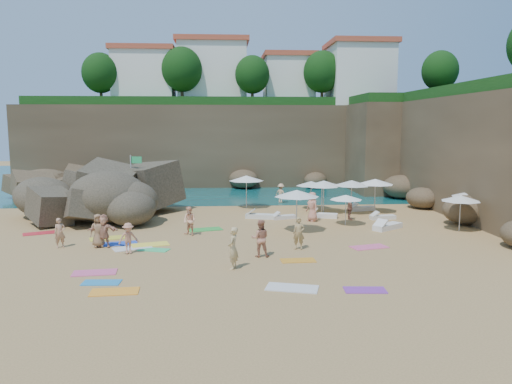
{
  "coord_description": "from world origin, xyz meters",
  "views": [
    {
      "loc": [
        -0.07,
        -27.3,
        6.08
      ],
      "look_at": [
        2.0,
        3.0,
        2.0
      ],
      "focal_mm": 35.0,
      "sensor_mm": 36.0,
      "label": 1
    }
  ],
  "objects": [
    {
      "name": "parasol_8",
      "position": [
        10.54,
        6.41,
        2.18
      ],
      "size": [
        2.52,
        2.52,
        2.38
      ],
      "color": "silver",
      "rests_on": "ground"
    },
    {
      "name": "parasol_3",
      "position": [
        8.79,
        6.12,
        2.14
      ],
      "size": [
        2.47,
        2.47,
        2.33
      ],
      "color": "silver",
      "rests_on": "ground"
    },
    {
      "name": "towel_0",
      "position": [
        -4.79,
        -8.21,
        0.01
      ],
      "size": [
        1.5,
        0.8,
        0.03
      ],
      "primitive_type": "cube",
      "rotation": [
        0.0,
        0.0,
        -0.05
      ],
      "color": "#2484C4",
      "rests_on": "ground"
    },
    {
      "name": "person_stand_5",
      "position": [
        -7.68,
        11.91,
        0.8
      ],
      "size": [
        1.52,
        0.63,
        1.59
      ],
      "primitive_type": "imported",
      "rotation": [
        0.0,
        0.0,
        -0.14
      ],
      "color": "tan",
      "rests_on": "ground"
    },
    {
      "name": "towel_5",
      "position": [
        -4.58,
        -2.71,
        0.02
      ],
      "size": [
        2.08,
        1.61,
        0.03
      ],
      "primitive_type": "cube",
      "rotation": [
        0.0,
        0.0,
        0.42
      ],
      "color": "silver",
      "rests_on": "ground"
    },
    {
      "name": "marina_masts",
      "position": [
        -16.5,
        30.0,
        3.0
      ],
      "size": [
        3.1,
        0.1,
        6.0
      ],
      "color": "white",
      "rests_on": "ground"
    },
    {
      "name": "person_stand_4",
      "position": [
        5.64,
        3.66,
        0.94
      ],
      "size": [
        0.88,
        1.05,
        1.88
      ],
      "primitive_type": "imported",
      "rotation": [
        0.0,
        0.0,
        -1.06
      ],
      "color": "tan",
      "rests_on": "ground"
    },
    {
      "name": "towel_7",
      "position": [
        -10.44,
        1.09,
        0.02
      ],
      "size": [
        1.9,
        1.44,
        0.03
      ],
      "primitive_type": "cube",
      "rotation": [
        0.0,
        0.0,
        0.4
      ],
      "color": "red",
      "rests_on": "ground"
    },
    {
      "name": "parasol_0",
      "position": [
        1.7,
        9.02,
        2.21
      ],
      "size": [
        2.55,
        2.55,
        2.41
      ],
      "color": "silver",
      "rests_on": "ground"
    },
    {
      "name": "parasol_4",
      "position": [
        15.26,
        2.46,
        1.82
      ],
      "size": [
        2.1,
        2.1,
        1.98
      ],
      "color": "silver",
      "rests_on": "ground"
    },
    {
      "name": "towel_11",
      "position": [
        -1.1,
        1.47,
        0.02
      ],
      "size": [
        2.14,
        1.47,
        0.03
      ],
      "primitive_type": "cube",
      "rotation": [
        0.0,
        0.0,
        0.27
      ],
      "color": "green",
      "rests_on": "ground"
    },
    {
      "name": "towel_2",
      "position": [
        -4.05,
        -9.35,
        0.02
      ],
      "size": [
        1.8,
        0.98,
        0.03
      ],
      "primitive_type": "cube",
      "rotation": [
        0.0,
        0.0,
        0.06
      ],
      "color": "orange",
      "rests_on": "ground"
    },
    {
      "name": "parasol_7",
      "position": [
        7.44,
        2.25,
        1.72
      ],
      "size": [
        1.98,
        1.98,
        1.88
      ],
      "color": "silver",
      "rests_on": "ground"
    },
    {
      "name": "towel_10",
      "position": [
        3.32,
        -5.57,
        0.01
      ],
      "size": [
        1.59,
        0.85,
        0.03
      ],
      "primitive_type": "cube",
      "rotation": [
        0.0,
        0.0,
        0.05
      ],
      "color": "orange",
      "rests_on": "ground"
    },
    {
      "name": "towel_9",
      "position": [
        7.26,
        -3.35,
        0.02
      ],
      "size": [
        2.0,
        1.36,
        0.03
      ],
      "primitive_type": "cube",
      "rotation": [
        0.0,
        0.0,
        0.26
      ],
      "color": "#E35889",
      "rests_on": "ground"
    },
    {
      "name": "parasol_1",
      "position": [
        6.99,
        6.72,
        2.07
      ],
      "size": [
        2.38,
        2.38,
        2.25
      ],
      "color": "silver",
      "rests_on": "ground"
    },
    {
      "name": "parasol_5",
      "position": [
        6.77,
        6.25,
        2.09
      ],
      "size": [
        2.4,
        2.4,
        2.27
      ],
      "color": "silver",
      "rests_on": "ground"
    },
    {
      "name": "person_stand_2",
      "position": [
        4.53,
        11.27,
        0.77
      ],
      "size": [
        1.02,
        0.94,
        1.53
      ],
      "primitive_type": "imported",
      "rotation": [
        0.0,
        0.0,
        2.45
      ],
      "color": "tan",
      "rests_on": "ground"
    },
    {
      "name": "towel_1",
      "position": [
        -5.39,
        -6.87,
        0.02
      ],
      "size": [
        1.85,
        1.06,
        0.03
      ],
      "primitive_type": "cube",
      "rotation": [
        0.0,
        0.0,
        0.1
      ],
      "color": "#DD5687",
      "rests_on": "ground"
    },
    {
      "name": "towel_8",
      "position": [
        -5.42,
        -1.78,
        0.02
      ],
      "size": [
        2.01,
        1.29,
        0.03
      ],
      "primitive_type": "cube",
      "rotation": [
        0.0,
        0.0,
        0.2
      ],
      "color": "blue",
      "rests_on": "ground"
    },
    {
      "name": "lounger_0",
      "position": [
        3.93,
        4.52,
        0.12
      ],
      "size": [
        1.64,
        0.95,
        0.24
      ],
      "primitive_type": "cube",
      "rotation": [
        0.0,
        0.0,
        0.29
      ],
      "color": "silver",
      "rests_on": "ground"
    },
    {
      "name": "towel_12",
      "position": [
        -3.79,
        -2.08,
        0.02
      ],
      "size": [
        2.06,
        1.43,
        0.03
      ],
      "primitive_type": "cube",
      "rotation": [
        0.0,
        0.0,
        0.28
      ],
      "color": "#FFE843",
      "rests_on": "ground"
    },
    {
      "name": "lounger_5",
      "position": [
        9.62,
        0.88,
        0.16
      ],
      "size": [
        2.06,
        1.75,
        0.32
      ],
      "primitive_type": "cube",
      "rotation": [
        0.0,
        0.0,
        0.63
      ],
      "color": "white",
      "rests_on": "ground"
    },
    {
      "name": "person_lie_4",
      "position": [
        3.67,
        -3.51,
        0.19
      ],
      "size": [
        0.82,
        1.64,
        0.37
      ],
      "primitive_type": "imported",
      "rotation": [
        0.0,
        0.0,
        -0.17
      ],
      "color": "#A48552",
      "rests_on": "ground"
    },
    {
      "name": "person_lie_2",
      "position": [
        -6.28,
        -2.4,
        0.22
      ],
      "size": [
        1.26,
        1.82,
        0.44
      ],
      "primitive_type": "imported",
      "rotation": [
        0.0,
        0.0,
        0.3
      ],
      "color": "#8C6646",
      "rests_on": "ground"
    },
    {
      "name": "cliff_corner",
      "position": [
        17.0,
        20.0,
        4.0
      ],
      "size": [
        10.0,
        12.0,
        8.0
      ],
      "primitive_type": "cube",
      "color": "brown",
      "rests_on": "ground"
    },
    {
      "name": "person_stand_0",
      "position": [
        -8.18,
        -2.33,
        0.75
      ],
      "size": [
        0.65,
        0.57,
        1.5
      ],
      "primitive_type": "imported",
      "rotation": [
        0.0,
        0.0,
        0.48
      ],
      "color": "tan",
      "rests_on": "ground"
    },
    {
      "name": "person_stand_1",
      "position": [
        1.67,
        -4.75,
        0.88
      ],
      "size": [
        0.9,
        0.73,
        1.75
      ],
      "primitive_type": "imported",
      "rotation": [
        0.0,
        0.0,
        3.07
      ],
      "color": "tan",
      "rests_on": "ground"
    },
    {
      "name": "towel_3",
      "position": [
        -3.44,
        -3.15,
        0.01
      ],
      "size": [
        1.63,
        1.15,
        0.03
      ],
      "primitive_type": "cube",
      "rotation": [
        0.0,
        0.0,
        -0.31
      ],
      "color": "#38C671",
      "rests_on": "ground"
    },
    {
      "name": "towel_6",
      "position": [
        5.18,
        -9.79,
        0.01
      ],
      "size": [
        1.6,
        0.89,
        0.03
      ],
      "primitive_type": "cube",
      "rotation": [
        0.0,
        0.0,
        -0.08
      ],
      "color": "purple",
      "rests_on": "ground"
    },
    {
      "name": "ground",
      "position": [
        0.0,
        0.0,
        0.0
      ],
      "size": [
        120.0,
        120.0,
        0.0
      ],
      "primitive_type": "plane",
      "color": "tan",
      "rests_on": "ground"
    },
    {
      "name": "person_lie_5",
      "position": [
        -1.89,
        -0.02,
        0.3
      ],
      "size": [
        1.54,
        1.73,
        0.6
      ],
      "primitive_type": "imported",
      "rotation": [
        0.0,
        0.0,
        -0.62
      ],
      "color": "#F5B28B",
      "rests_on": "ground"
    },
    {
      "name": "person_lie_0",
      "position": [
        -4.54,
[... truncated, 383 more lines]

